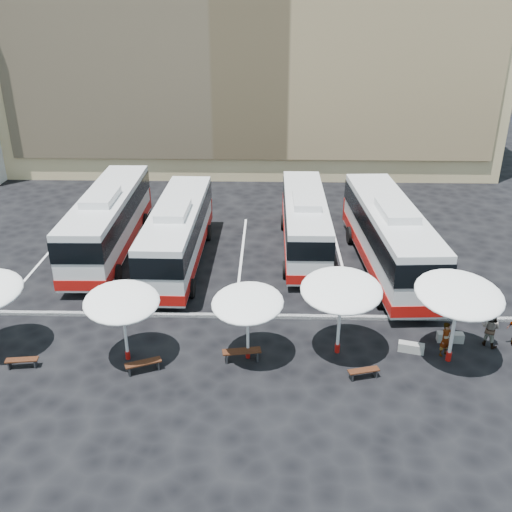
{
  "coord_description": "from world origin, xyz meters",
  "views": [
    {
      "loc": [
        1.69,
        -23.87,
        14.57
      ],
      "look_at": [
        1.0,
        3.0,
        2.2
      ],
      "focal_mm": 40.0,
      "sensor_mm": 36.0,
      "label": 1
    }
  ],
  "objects_px": {
    "bus_0": "(108,219)",
    "passenger_1": "(491,328)",
    "wood_bench_1": "(143,364)",
    "wood_bench_3": "(364,372)",
    "sunshade_3": "(341,290)",
    "conc_bench_1": "(450,337)",
    "bus_3": "(389,234)",
    "wood_bench_0": "(22,361)",
    "passenger_0": "(446,339)",
    "bus_2": "(305,221)",
    "wood_bench_2": "(242,353)",
    "sunshade_4": "(459,295)",
    "conc_bench_0": "(411,348)",
    "bus_1": "(178,232)",
    "sunshade_2": "(248,303)",
    "sunshade_1": "(122,302)"
  },
  "relations": [
    {
      "from": "wood_bench_3",
      "to": "conc_bench_1",
      "type": "distance_m",
      "value": 5.25
    },
    {
      "from": "bus_1",
      "to": "sunshade_1",
      "type": "xyz_separation_m",
      "value": [
        -0.83,
        -9.81,
        0.83
      ]
    },
    {
      "from": "bus_0",
      "to": "passenger_1",
      "type": "distance_m",
      "value": 22.26
    },
    {
      "from": "passenger_0",
      "to": "passenger_1",
      "type": "bearing_deg",
      "value": -12.56
    },
    {
      "from": "bus_3",
      "to": "passenger_1",
      "type": "height_order",
      "value": "bus_3"
    },
    {
      "from": "conc_bench_1",
      "to": "bus_0",
      "type": "bearing_deg",
      "value": 151.82
    },
    {
      "from": "sunshade_1",
      "to": "wood_bench_3",
      "type": "xyz_separation_m",
      "value": [
        10.13,
        -1.12,
        -2.53
      ]
    },
    {
      "from": "bus_2",
      "to": "wood_bench_1",
      "type": "height_order",
      "value": "bus_2"
    },
    {
      "from": "wood_bench_1",
      "to": "wood_bench_3",
      "type": "height_order",
      "value": "wood_bench_1"
    },
    {
      "from": "bus_3",
      "to": "passenger_0",
      "type": "xyz_separation_m",
      "value": [
        1.01,
        -8.73,
        -1.34
      ]
    },
    {
      "from": "wood_bench_1",
      "to": "sunshade_4",
      "type": "bearing_deg",
      "value": 4.93
    },
    {
      "from": "wood_bench_2",
      "to": "passenger_0",
      "type": "xyz_separation_m",
      "value": [
        8.94,
        0.66,
        0.41
      ]
    },
    {
      "from": "sunshade_1",
      "to": "wood_bench_3",
      "type": "bearing_deg",
      "value": -6.33
    },
    {
      "from": "bus_0",
      "to": "wood_bench_0",
      "type": "xyz_separation_m",
      "value": [
        -0.7,
        -12.24,
        -1.78
      ]
    },
    {
      "from": "bus_3",
      "to": "wood_bench_0",
      "type": "height_order",
      "value": "bus_3"
    },
    {
      "from": "bus_2",
      "to": "conc_bench_1",
      "type": "bearing_deg",
      "value": -58.85
    },
    {
      "from": "bus_1",
      "to": "wood_bench_1",
      "type": "xyz_separation_m",
      "value": [
        0.05,
        -10.71,
        -1.65
      ]
    },
    {
      "from": "wood_bench_1",
      "to": "bus_3",
      "type": "bearing_deg",
      "value": 40.5
    },
    {
      "from": "sunshade_1",
      "to": "passenger_0",
      "type": "bearing_deg",
      "value": 2.7
    },
    {
      "from": "bus_3",
      "to": "conc_bench_0",
      "type": "distance_m",
      "value": 8.75
    },
    {
      "from": "bus_1",
      "to": "bus_2",
      "type": "height_order",
      "value": "bus_1"
    },
    {
      "from": "wood_bench_3",
      "to": "sunshade_2",
      "type": "bearing_deg",
      "value": 164.49
    },
    {
      "from": "sunshade_4",
      "to": "passenger_1",
      "type": "height_order",
      "value": "sunshade_4"
    },
    {
      "from": "sunshade_3",
      "to": "wood_bench_3",
      "type": "bearing_deg",
      "value": -64.66
    },
    {
      "from": "bus_1",
      "to": "bus_2",
      "type": "relative_size",
      "value": 1.05
    },
    {
      "from": "bus_3",
      "to": "conc_bench_1",
      "type": "height_order",
      "value": "bus_3"
    },
    {
      "from": "wood_bench_2",
      "to": "conc_bench_0",
      "type": "bearing_deg",
      "value": 6.61
    },
    {
      "from": "wood_bench_1",
      "to": "passenger_1",
      "type": "distance_m",
      "value": 15.5
    },
    {
      "from": "bus_0",
      "to": "passenger_0",
      "type": "xyz_separation_m",
      "value": [
        17.61,
        -10.83,
        -1.29
      ]
    },
    {
      "from": "wood_bench_3",
      "to": "sunshade_4",
      "type": "bearing_deg",
      "value": 19.13
    },
    {
      "from": "bus_0",
      "to": "conc_bench_1",
      "type": "bearing_deg",
      "value": -29.1
    },
    {
      "from": "bus_0",
      "to": "wood_bench_3",
      "type": "distance_m",
      "value": 18.77
    },
    {
      "from": "sunshade_2",
      "to": "wood_bench_2",
      "type": "distance_m",
      "value": 2.37
    },
    {
      "from": "sunshade_4",
      "to": "bus_3",
      "type": "bearing_deg",
      "value": 96.83
    },
    {
      "from": "bus_1",
      "to": "bus_3",
      "type": "height_order",
      "value": "bus_3"
    },
    {
      "from": "passenger_1",
      "to": "passenger_0",
      "type": "bearing_deg",
      "value": 64.54
    },
    {
      "from": "bus_3",
      "to": "sunshade_3",
      "type": "height_order",
      "value": "bus_3"
    },
    {
      "from": "bus_3",
      "to": "conc_bench_1",
      "type": "xyz_separation_m",
      "value": [
        1.59,
        -7.64,
        -1.93
      ]
    },
    {
      "from": "sunshade_1",
      "to": "conc_bench_1",
      "type": "bearing_deg",
      "value": 6.85
    },
    {
      "from": "sunshade_1",
      "to": "sunshade_3",
      "type": "distance_m",
      "value": 9.27
    },
    {
      "from": "passenger_0",
      "to": "bus_2",
      "type": "bearing_deg",
      "value": 83.69
    },
    {
      "from": "conc_bench_0",
      "to": "passenger_0",
      "type": "bearing_deg",
      "value": -8.5
    },
    {
      "from": "wood_bench_0",
      "to": "passenger_1",
      "type": "relative_size",
      "value": 0.78
    },
    {
      "from": "bus_0",
      "to": "sunshade_4",
      "type": "distance_m",
      "value": 21.01
    },
    {
      "from": "sunshade_3",
      "to": "wood_bench_2",
      "type": "xyz_separation_m",
      "value": [
        -4.23,
        -0.76,
        -2.73
      ]
    },
    {
      "from": "sunshade_3",
      "to": "passenger_1",
      "type": "height_order",
      "value": "sunshade_3"
    },
    {
      "from": "bus_1",
      "to": "wood_bench_0",
      "type": "xyz_separation_m",
      "value": [
        -5.19,
        -10.56,
        -1.69
      ]
    },
    {
      "from": "bus_3",
      "to": "sunshade_2",
      "type": "distance_m",
      "value": 11.96
    },
    {
      "from": "wood_bench_2",
      "to": "conc_bench_1",
      "type": "xyz_separation_m",
      "value": [
        9.52,
        1.75,
        -0.17
      ]
    },
    {
      "from": "wood_bench_1",
      "to": "bus_1",
      "type": "bearing_deg",
      "value": 90.28
    }
  ]
}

